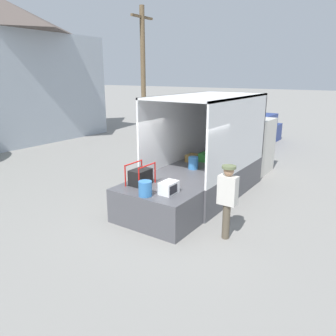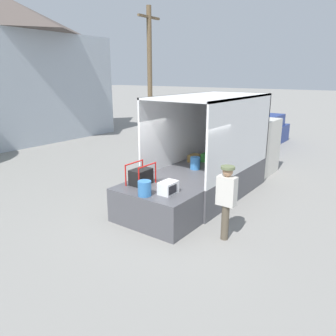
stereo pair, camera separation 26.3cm
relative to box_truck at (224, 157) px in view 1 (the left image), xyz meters
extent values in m
plane|color=gray|center=(-3.47, 0.00, -0.92)|extent=(160.00, 160.00, 0.00)
cube|color=silver|center=(1.74, 0.00, 0.14)|extent=(1.83, 2.07, 2.13)
cube|color=#4C4C51|center=(-1.33, 0.00, -0.46)|extent=(4.29, 2.25, 0.92)
cube|color=white|center=(-1.33, 1.09, 1.12)|extent=(4.29, 0.06, 2.25)
cube|color=white|center=(-1.33, -1.10, 1.12)|extent=(4.29, 0.06, 2.25)
cube|color=white|center=(0.79, 0.00, 1.12)|extent=(0.06, 2.25, 2.25)
cube|color=white|center=(-1.33, 0.00, 2.22)|extent=(4.29, 2.25, 0.06)
cylinder|color=#3370B2|center=(-1.91, 0.16, 0.20)|extent=(0.31, 0.31, 0.39)
cube|color=#2D7F33|center=(-0.84, 0.31, 0.14)|extent=(0.44, 0.32, 0.28)
cube|color=olive|center=(-1.14, 0.65, 0.12)|extent=(0.44, 0.32, 0.25)
cube|color=#4C4C51|center=(-4.15, 0.00, -0.46)|extent=(1.36, 2.14, 0.92)
cube|color=white|center=(-4.17, -0.44, 0.16)|extent=(0.49, 0.33, 0.31)
cube|color=black|center=(-4.22, -0.61, 0.16)|extent=(0.31, 0.01, 0.21)
cube|color=black|center=(-4.02, 0.58, 0.21)|extent=(0.59, 0.40, 0.42)
cylinder|color=slate|center=(-3.79, 0.58, 0.23)|extent=(0.22, 0.22, 0.22)
cylinder|color=red|center=(-4.37, 0.35, 0.29)|extent=(0.04, 0.04, 0.58)
cylinder|color=red|center=(-3.67, 0.35, 0.29)|extent=(0.04, 0.04, 0.58)
cylinder|color=red|center=(-4.37, 0.81, 0.29)|extent=(0.04, 0.04, 0.58)
cylinder|color=red|center=(-3.67, 0.81, 0.29)|extent=(0.04, 0.04, 0.58)
cylinder|color=red|center=(-4.02, 0.35, 0.57)|extent=(0.70, 0.04, 0.04)
cylinder|color=red|center=(-4.02, 0.81, 0.57)|extent=(0.70, 0.04, 0.04)
cylinder|color=#3370B2|center=(-4.63, -0.06, 0.19)|extent=(0.33, 0.33, 0.38)
cylinder|color=brown|center=(-3.88, -1.89, -0.48)|extent=(0.18, 0.18, 0.87)
cube|color=beige|center=(-3.88, -1.89, 0.30)|extent=(0.24, 0.44, 0.69)
sphere|color=tan|center=(-3.88, -1.89, 0.76)|extent=(0.24, 0.24, 0.24)
cylinder|color=#606B47|center=(-3.88, -1.89, 0.85)|extent=(0.32, 0.32, 0.06)
cube|color=navy|center=(6.90, 1.45, -0.43)|extent=(4.95, 1.81, 0.98)
cube|color=navy|center=(7.49, 1.45, 0.38)|extent=(2.18, 1.67, 0.65)
cube|color=black|center=(5.41, 1.45, 0.11)|extent=(1.98, 1.74, 0.12)
cube|color=#A8B2BC|center=(0.54, 14.56, 2.07)|extent=(9.62, 6.95, 5.99)
cylinder|color=brown|center=(5.00, 7.56, 2.80)|extent=(0.28, 0.28, 7.44)
cube|color=brown|center=(5.00, 7.56, 5.92)|extent=(1.80, 0.14, 0.12)
camera|label=1|loc=(-10.54, -4.74, 2.88)|focal=35.00mm
camera|label=2|loc=(-10.38, -4.96, 2.88)|focal=35.00mm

